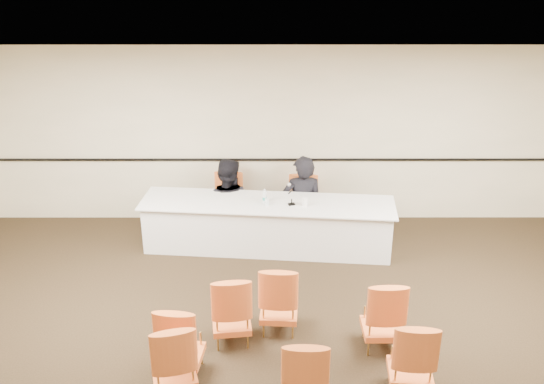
{
  "coord_description": "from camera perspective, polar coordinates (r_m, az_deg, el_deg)",
  "views": [
    {
      "loc": [
        -0.2,
        -5.59,
        4.66
      ],
      "look_at": [
        -0.2,
        2.6,
        1.1
      ],
      "focal_mm": 40.0,
      "sensor_mm": 36.0,
      "label": 1
    }
  ],
  "objects": [
    {
      "name": "wall_rail",
      "position": [
        10.19,
        1.1,
        3.07
      ],
      "size": [
        9.8,
        0.04,
        0.03
      ],
      "primitive_type": "cube",
      "color": "black",
      "rests_on": "wall_back"
    },
    {
      "name": "aud_chair_back_right",
      "position": [
        6.87,
        13.0,
        -14.74
      ],
      "size": [
        0.54,
        0.54,
        0.95
      ],
      "primitive_type": null,
      "rotation": [
        0.0,
        0.0,
        -0.08
      ],
      "color": "#E15B28",
      "rests_on": "ground"
    },
    {
      "name": "aud_chair_front_left",
      "position": [
        7.43,
        -3.87,
        -10.82
      ],
      "size": [
        0.56,
        0.56,
        0.95
      ],
      "primitive_type": null,
      "rotation": [
        0.0,
        0.0,
        0.12
      ],
      "color": "#E15B28",
      "rests_on": "ground"
    },
    {
      "name": "aud_chair_front_right",
      "position": [
        7.45,
        10.39,
        -11.11
      ],
      "size": [
        0.51,
        0.51,
        0.95
      ],
      "primitive_type": null,
      "rotation": [
        0.0,
        0.0,
        0.02
      ],
      "color": "#E15B28",
      "rests_on": "ground"
    },
    {
      "name": "ceiling",
      "position": [
        5.83,
        1.96,
        6.96
      ],
      "size": [
        10.0,
        10.0,
        0.0
      ],
      "primitive_type": "plane",
      "rotation": [
        3.14,
        0.0,
        0.0
      ],
      "color": "white",
      "rests_on": "ground"
    },
    {
      "name": "aud_chair_back_mid",
      "position": [
        6.49,
        3.09,
        -16.67
      ],
      "size": [
        0.52,
        0.52,
        0.95
      ],
      "primitive_type": null,
      "rotation": [
        0.0,
        0.0,
        -0.03
      ],
      "color": "#E15B28",
      "rests_on": "ground"
    },
    {
      "name": "panel_table",
      "position": [
        9.51,
        -0.44,
        -3.14
      ],
      "size": [
        3.99,
        1.26,
        0.79
      ],
      "primitive_type": null,
      "rotation": [
        0.0,
        0.0,
        -0.09
      ],
      "color": "silver",
      "rests_on": "ground"
    },
    {
      "name": "coffee_cup",
      "position": [
        9.2,
        3.1,
        -0.97
      ],
      "size": [
        0.11,
        0.11,
        0.13
      ],
      "primitive_type": "cylinder",
      "rotation": [
        0.0,
        0.0,
        -0.48
      ],
      "color": "white",
      "rests_on": "panel_table"
    },
    {
      "name": "aud_chair_front_mid",
      "position": [
        7.6,
        0.66,
        -9.87
      ],
      "size": [
        0.53,
        0.53,
        0.95
      ],
      "primitive_type": null,
      "rotation": [
        0.0,
        0.0,
        -0.07
      ],
      "color": "#E15B28",
      "rests_on": "ground"
    },
    {
      "name": "aud_chair_extra",
      "position": [
        7.0,
        -8.59,
        -13.52
      ],
      "size": [
        0.55,
        0.55,
        0.95
      ],
      "primitive_type": null,
      "rotation": [
        0.0,
        0.0,
        -0.12
      ],
      "color": "#E15B28",
      "rests_on": "ground"
    },
    {
      "name": "microphone",
      "position": [
        9.2,
        1.87,
        -0.35
      ],
      "size": [
        0.16,
        0.24,
        0.31
      ],
      "primitive_type": null,
      "rotation": [
        0.0,
        0.0,
        0.23
      ],
      "color": "black",
      "rests_on": "panel_table"
    },
    {
      "name": "wall_back",
      "position": [
        10.1,
        1.11,
        5.27
      ],
      "size": [
        10.0,
        0.04,
        3.0
      ],
      "primitive_type": "cube",
      "color": "beige",
      "rests_on": "ground"
    },
    {
      "name": "panelist_main",
      "position": [
        9.98,
        2.86,
        -1.64
      ],
      "size": [
        0.7,
        0.48,
        1.87
      ],
      "primitive_type": "imported",
      "rotation": [
        0.0,
        0.0,
        3.18
      ],
      "color": "black",
      "rests_on": "ground"
    },
    {
      "name": "aud_chair_back_left",
      "position": [
        6.75,
        -9.29,
        -15.16
      ],
      "size": [
        0.61,
        0.61,
        0.95
      ],
      "primitive_type": null,
      "rotation": [
        0.0,
        0.0,
        0.26
      ],
      "color": "#E15B28",
      "rests_on": "ground"
    },
    {
      "name": "panelist_second",
      "position": [
        10.12,
        -4.21,
        -1.53
      ],
      "size": [
        0.99,
        0.85,
        1.75
      ],
      "primitive_type": "imported",
      "rotation": [
        0.0,
        0.0,
        2.89
      ],
      "color": "black",
      "rests_on": "ground"
    },
    {
      "name": "panelist_main_chair",
      "position": [
        9.96,
        2.87,
        -1.36
      ],
      "size": [
        0.54,
        0.54,
        0.95
      ],
      "primitive_type": null,
      "rotation": [
        0.0,
        0.0,
        -0.09
      ],
      "color": "#E15B28",
      "rests_on": "ground"
    },
    {
      "name": "floor",
      "position": [
        7.28,
        1.62,
        -16.31
      ],
      "size": [
        10.0,
        10.0,
        0.0
      ],
      "primitive_type": "plane",
      "color": "black",
      "rests_on": "ground"
    },
    {
      "name": "water_bottle",
      "position": [
        9.31,
        -0.7,
        -0.35
      ],
      "size": [
        0.08,
        0.08,
        0.22
      ],
      "primitive_type": null,
      "rotation": [
        0.0,
        0.0,
        0.28
      ],
      "color": "teal",
      "rests_on": "panel_table"
    },
    {
      "name": "drinking_glass",
      "position": [
        9.23,
        -0.48,
        -0.96
      ],
      "size": [
        0.08,
        0.08,
        0.1
      ],
      "primitive_type": "cylinder",
      "rotation": [
        0.0,
        0.0,
        -0.32
      ],
      "color": "silver",
      "rests_on": "panel_table"
    },
    {
      "name": "panelist_second_chair",
      "position": [
        10.08,
        -4.22,
        -1.08
      ],
      "size": [
        0.54,
        0.54,
        0.95
      ],
      "primitive_type": null,
      "rotation": [
        0.0,
        0.0,
        -0.09
      ],
      "color": "#E15B28",
      "rests_on": "ground"
    },
    {
      "name": "papers",
      "position": [
        9.3,
        2.53,
        -1.1
      ],
      "size": [
        0.36,
        0.31,
        0.0
      ],
      "primitive_type": "cube",
      "rotation": [
        0.0,
        0.0,
        0.36
      ],
      "color": "silver",
      "rests_on": "panel_table"
    }
  ]
}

